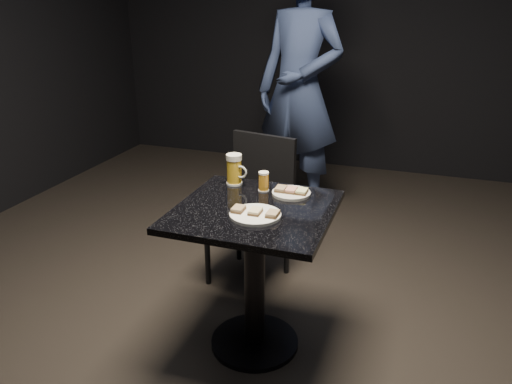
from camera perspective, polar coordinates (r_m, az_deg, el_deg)
floor at (r=2.65m, az=-0.15°, el=-16.90°), size 6.00×6.00×0.00m
plate_large at (r=2.17m, az=-0.08°, el=-2.63°), size 0.23×0.23×0.01m
plate_small at (r=2.41m, az=4.04°, el=-0.14°), size 0.19×0.19×0.01m
patron at (r=3.87m, az=4.98°, el=11.48°), size 0.82×0.66×1.95m
table at (r=2.37m, az=-0.16°, el=-7.22°), size 0.70×0.70×0.75m
beer_mug at (r=2.52m, az=-2.48°, el=2.60°), size 0.12×0.08×0.16m
beer_tumbler at (r=2.44m, az=0.88°, el=1.21°), size 0.05×0.05×0.10m
chair at (r=3.00m, az=-0.25°, el=-0.92°), size 0.49×0.49×0.88m
canapes_on_plate_large at (r=2.17m, az=-0.08°, el=-2.23°), size 0.21×0.07×0.02m
canapes_on_plate_small at (r=2.41m, az=4.05°, el=0.22°), size 0.15×0.07×0.02m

